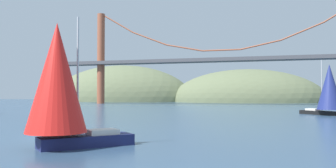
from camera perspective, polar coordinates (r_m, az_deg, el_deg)
ground_plane at (r=31.68m, az=-17.19°, el=-8.10°), size 360.00×360.00×0.00m
headland_left at (r=176.74m, az=-7.53°, el=-2.74°), size 72.23×44.00×35.09m
headland_center at (r=161.67m, az=12.28°, el=-2.83°), size 68.26×44.00×28.97m
suspension_bridge at (r=123.02m, az=8.46°, el=4.17°), size 126.29×6.00×33.95m
sailboat_navy_sail at (r=66.71m, az=24.20°, el=-0.66°), size 7.61×7.92×9.53m
sailboat_red_spinnaker at (r=24.94m, az=-16.88°, el=0.18°), size 7.14×7.37×8.93m
channel_buoy at (r=50.40m, az=-18.57°, el=-5.21°), size 1.10×1.10×2.64m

